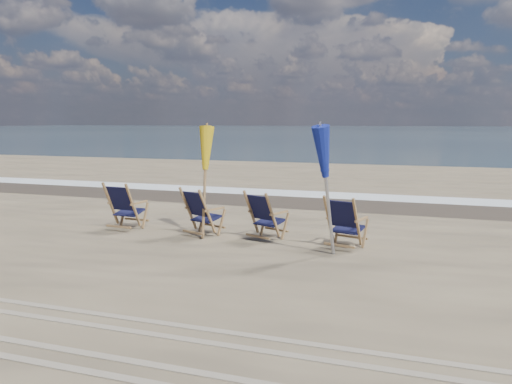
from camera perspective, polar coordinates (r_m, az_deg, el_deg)
ocean at (r=135.02m, az=17.26°, el=6.75°), size 400.00×400.00×0.00m
surf_foam at (r=15.74m, az=7.04°, el=-0.27°), size 200.00×1.40×0.01m
wet_sand_strip at (r=14.29m, az=5.84°, el=-1.11°), size 200.00×2.60×0.00m
tire_tracks at (r=5.64m, az=-16.94°, el=-15.96°), size 80.00×1.30×0.01m
beach_chair_0 at (r=10.60m, az=-13.87°, el=-1.71°), size 0.71×0.79×1.03m
beach_chair_1 at (r=9.74m, az=-5.59°, el=-2.48°), size 0.85×0.89×0.99m
beach_chair_2 at (r=9.37m, az=1.91°, el=-2.93°), size 0.84×0.88×0.96m
beach_chair_3 at (r=8.89m, az=11.48°, el=-3.65°), size 0.79×0.85×0.98m
umbrella_yellow at (r=9.78m, az=-5.95°, el=4.43°), size 0.30×0.30×2.18m
umbrella_blue at (r=8.31m, az=8.29°, el=4.05°), size 0.30×0.30×2.23m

